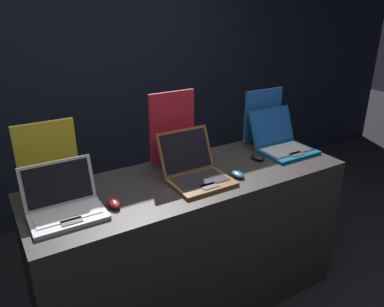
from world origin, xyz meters
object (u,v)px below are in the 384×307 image
(mouse_middle, at_px, (238,174))
(laptop_back, at_px, (282,142))
(mouse_front, at_px, (114,203))
(laptop_middle, at_px, (194,170))
(mouse_back, at_px, (257,157))
(promo_stand_middle, at_px, (172,130))
(promo_stand_back, at_px, (263,117))
(promo_stand_front, at_px, (48,159))
(laptop_front, at_px, (64,203))

(mouse_middle, xyz_separation_m, laptop_back, (0.52, 0.19, 0.05))
(mouse_middle, bearing_deg, mouse_front, 176.20)
(laptop_middle, distance_m, mouse_back, 0.52)
(promo_stand_middle, xyz_separation_m, promo_stand_back, (0.77, 0.02, -0.04))
(mouse_front, xyz_separation_m, laptop_back, (1.28, 0.14, 0.04))
(mouse_front, distance_m, promo_stand_front, 0.45)
(laptop_middle, xyz_separation_m, promo_stand_middle, (0.00, 0.28, 0.16))
(laptop_middle, bearing_deg, promo_stand_front, 157.96)
(mouse_front, xyz_separation_m, laptop_middle, (0.52, 0.05, 0.04))
(laptop_back, xyz_separation_m, mouse_back, (-0.25, -0.05, -0.04))
(laptop_middle, distance_m, promo_stand_middle, 0.32)
(mouse_middle, height_order, promo_stand_middle, promo_stand_middle)
(promo_stand_back, bearing_deg, promo_stand_middle, -178.40)
(laptop_front, relative_size, mouse_back, 3.13)
(promo_stand_middle, height_order, laptop_back, promo_stand_middle)
(promo_stand_middle, height_order, mouse_back, promo_stand_middle)
(mouse_back, bearing_deg, promo_stand_front, 168.25)
(promo_stand_front, relative_size, laptop_back, 1.07)
(laptop_middle, xyz_separation_m, mouse_back, (0.51, 0.04, -0.04))
(mouse_middle, relative_size, mouse_back, 0.92)
(mouse_front, bearing_deg, promo_stand_back, 15.23)
(mouse_front, bearing_deg, promo_stand_middle, 32.42)
(laptop_front, distance_m, laptop_back, 1.51)
(promo_stand_back, bearing_deg, mouse_front, -164.77)
(laptop_back, height_order, mouse_back, laptop_back)
(laptop_front, distance_m, promo_stand_middle, 0.81)
(mouse_front, relative_size, mouse_back, 1.02)
(laptop_front, relative_size, mouse_middle, 3.41)
(mouse_front, relative_size, mouse_middle, 1.11)
(laptop_back, height_order, promo_stand_back, promo_stand_back)
(mouse_middle, bearing_deg, mouse_back, 27.52)
(promo_stand_front, height_order, mouse_middle, promo_stand_front)
(mouse_front, relative_size, laptop_middle, 0.31)
(promo_stand_middle, bearing_deg, laptop_front, -159.90)
(laptop_back, bearing_deg, mouse_back, -169.70)
(mouse_front, height_order, laptop_middle, laptop_middle)
(mouse_front, distance_m, laptop_middle, 0.52)
(mouse_back, bearing_deg, laptop_middle, -175.50)
(laptop_middle, bearing_deg, mouse_middle, -22.64)
(mouse_front, relative_size, promo_stand_middle, 0.24)
(laptop_middle, relative_size, mouse_middle, 3.62)
(laptop_front, relative_size, mouse_front, 3.08)
(mouse_middle, height_order, laptop_back, laptop_back)
(laptop_front, relative_size, laptop_back, 0.96)
(mouse_front, distance_m, mouse_back, 1.03)
(mouse_back, bearing_deg, promo_stand_middle, 155.15)
(laptop_front, relative_size, promo_stand_back, 0.91)
(laptop_front, height_order, mouse_back, laptop_front)
(mouse_front, relative_size, promo_stand_back, 0.29)
(promo_stand_front, relative_size, laptop_middle, 1.05)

